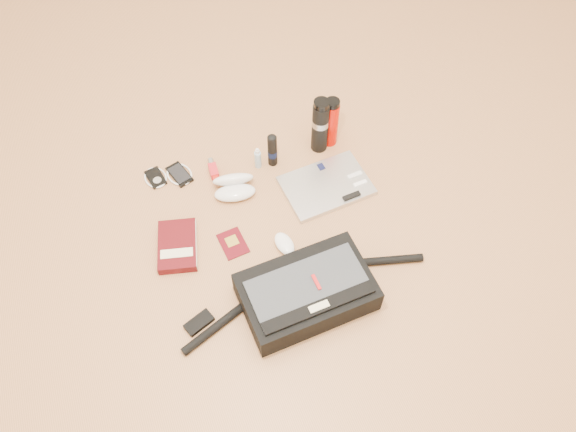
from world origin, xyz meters
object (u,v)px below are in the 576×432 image
Objects in this scene: messenger_bag at (306,292)px; thermos_black at (320,125)px; thermos_red at (331,122)px; book at (178,246)px; laptop at (327,186)px.

messenger_bag is 3.51× the size of thermos_black.
messenger_bag is 0.72m from thermos_black.
thermos_black is (0.33, 0.64, 0.07)m from messenger_bag.
messenger_bag is at bearing -120.35° from thermos_red.
book is 0.92× the size of thermos_black.
thermos_black reaches higher than messenger_bag.
book is at bearing -159.38° from thermos_red.
book is 1.03× the size of thermos_red.
book is 0.80m from thermos_red.
messenger_bag is 0.51m from laptop.
book is at bearing -158.77° from thermos_black.
thermos_black is at bearing 61.26° from messenger_bag.
thermos_red is at bearing 12.38° from thermos_black.
messenger_bag is 3.91× the size of thermos_red.
laptop is 0.63m from book.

